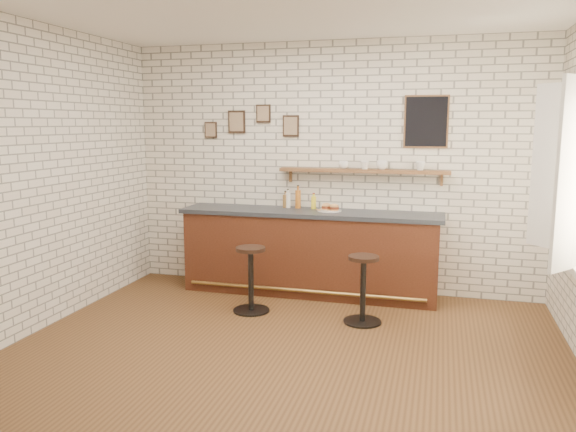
# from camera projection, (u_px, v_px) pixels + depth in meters

# --- Properties ---
(ground) EXTENTS (5.00, 5.00, 0.00)m
(ground) POSITION_uv_depth(u_px,v_px,m) (288.00, 348.00, 5.13)
(ground) COLOR brown
(ground) RESTS_ON ground
(bar_counter) EXTENTS (3.10, 0.65, 1.01)m
(bar_counter) POSITION_uv_depth(u_px,v_px,m) (309.00, 252.00, 6.72)
(bar_counter) COLOR #4E2414
(bar_counter) RESTS_ON ground
(sandwich_plate) EXTENTS (0.28, 0.28, 0.01)m
(sandwich_plate) POSITION_uv_depth(u_px,v_px,m) (329.00, 211.00, 6.61)
(sandwich_plate) COLOR white
(sandwich_plate) RESTS_ON bar_counter
(ciabatta_sandwich) EXTENTS (0.25, 0.18, 0.07)m
(ciabatta_sandwich) POSITION_uv_depth(u_px,v_px,m) (330.00, 207.00, 6.60)
(ciabatta_sandwich) COLOR tan
(ciabatta_sandwich) RESTS_ON sandwich_plate
(potato_chips) EXTENTS (0.25, 0.19, 0.00)m
(potato_chips) POSITION_uv_depth(u_px,v_px,m) (328.00, 210.00, 6.61)
(potato_chips) COLOR #E1A14F
(potato_chips) RESTS_ON sandwich_plate
(bitters_bottle_brown) EXTENTS (0.06, 0.06, 0.21)m
(bitters_bottle_brown) POSITION_uv_depth(u_px,v_px,m) (285.00, 201.00, 6.87)
(bitters_bottle_brown) COLOR brown
(bitters_bottle_brown) RESTS_ON bar_counter
(bitters_bottle_white) EXTENTS (0.06, 0.06, 0.23)m
(bitters_bottle_white) POSITION_uv_depth(u_px,v_px,m) (288.00, 200.00, 6.86)
(bitters_bottle_white) COLOR silver
(bitters_bottle_white) RESTS_ON bar_counter
(bitters_bottle_amber) EXTENTS (0.07, 0.07, 0.28)m
(bitters_bottle_amber) POSITION_uv_depth(u_px,v_px,m) (298.00, 199.00, 6.82)
(bitters_bottle_amber) COLOR #B0611C
(bitters_bottle_amber) RESTS_ON bar_counter
(condiment_bottle_yellow) EXTENTS (0.06, 0.06, 0.19)m
(condiment_bottle_yellow) POSITION_uv_depth(u_px,v_px,m) (314.00, 202.00, 6.77)
(condiment_bottle_yellow) COLOR yellow
(condiment_bottle_yellow) RESTS_ON bar_counter
(bar_stool_left) EXTENTS (0.42, 0.42, 0.72)m
(bar_stool_left) POSITION_uv_depth(u_px,v_px,m) (251.00, 277.00, 6.08)
(bar_stool_left) COLOR black
(bar_stool_left) RESTS_ON ground
(bar_stool_right) EXTENTS (0.41, 0.41, 0.70)m
(bar_stool_right) POSITION_uv_depth(u_px,v_px,m) (363.00, 287.00, 5.73)
(bar_stool_right) COLOR black
(bar_stool_right) RESTS_ON ground
(wall_shelf) EXTENTS (2.00, 0.18, 0.18)m
(wall_shelf) POSITION_uv_depth(u_px,v_px,m) (363.00, 171.00, 6.60)
(wall_shelf) COLOR brown
(wall_shelf) RESTS_ON ground
(shelf_cup_a) EXTENTS (0.13, 0.13, 0.09)m
(shelf_cup_a) POSITION_uv_depth(u_px,v_px,m) (344.00, 165.00, 6.65)
(shelf_cup_a) COLOR white
(shelf_cup_a) RESTS_ON wall_shelf
(shelf_cup_b) EXTENTS (0.14, 0.14, 0.10)m
(shelf_cup_b) POSITION_uv_depth(u_px,v_px,m) (365.00, 165.00, 6.58)
(shelf_cup_b) COLOR white
(shelf_cup_b) RESTS_ON wall_shelf
(shelf_cup_c) EXTENTS (0.17, 0.17, 0.11)m
(shelf_cup_c) POSITION_uv_depth(u_px,v_px,m) (382.00, 165.00, 6.53)
(shelf_cup_c) COLOR white
(shelf_cup_c) RESTS_ON wall_shelf
(shelf_cup_d) EXTENTS (0.15, 0.15, 0.10)m
(shelf_cup_d) POSITION_uv_depth(u_px,v_px,m) (420.00, 166.00, 6.42)
(shelf_cup_d) COLOR white
(shelf_cup_d) RESTS_ON wall_shelf
(back_wall_decor) EXTENTS (2.96, 0.02, 0.56)m
(back_wall_decor) POSITION_uv_depth(u_px,v_px,m) (350.00, 122.00, 6.63)
(back_wall_decor) COLOR black
(back_wall_decor) RESTS_ON ground
(window_sill) EXTENTS (0.20, 1.35, 0.06)m
(window_sill) POSITION_uv_depth(u_px,v_px,m) (576.00, 261.00, 4.65)
(window_sill) COLOR white
(window_sill) RESTS_ON ground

